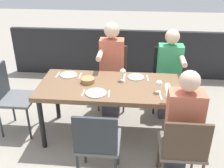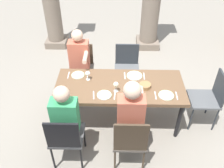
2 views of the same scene
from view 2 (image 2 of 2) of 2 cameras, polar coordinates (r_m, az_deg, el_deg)
name	(u,v)px [view 2 (image 2 of 2)]	position (r m, az deg, el deg)	size (l,w,h in m)	color
ground_plane	(119,119)	(4.19, 1.60, -8.13)	(16.00, 16.00, 0.00)	gray
dining_table	(120,88)	(3.73, 1.78, -1.03)	(1.93, 0.81, 0.74)	brown
chair_west_north	(81,65)	(4.52, -7.12, 4.33)	(0.44, 0.44, 0.89)	#6A6158
chair_west_south	(66,137)	(3.31, -10.63, -11.88)	(0.44, 0.44, 0.92)	#4F4F50
chair_mid_north	(127,65)	(4.48, 3.45, 4.29)	(0.44, 0.44, 0.90)	#5B5E61
chair_mid_south	(130,139)	(3.26, 4.16, -12.57)	(0.44, 0.44, 0.93)	#6A6158
chair_head_east	(210,96)	(4.08, 21.63, -2.66)	(0.44, 0.44, 0.93)	#5B5E61
diner_woman_green	(79,64)	(4.29, -7.52, 4.70)	(0.35, 0.49, 1.28)	#3F3F4C
diner_man_white	(67,118)	(3.33, -10.39, -7.84)	(0.35, 0.49, 1.26)	#3F3F4C
diner_guest_third	(130,117)	(3.24, 4.25, -7.62)	(0.35, 0.50, 1.34)	#3F3F4C
plate_0	(78,75)	(3.91, -7.86, 2.09)	(0.21, 0.21, 0.02)	white
wine_glass_0	(88,74)	(3.75, -5.62, 2.39)	(0.08, 0.08, 0.15)	white
fork_0	(69,75)	(3.94, -10.01, 2.04)	(0.02, 0.17, 0.01)	silver
spoon_0	(88,75)	(3.89, -5.66, 2.00)	(0.02, 0.17, 0.01)	silver
plate_1	(104,95)	(3.50, -1.81, -2.54)	(0.21, 0.21, 0.02)	white
wine_glass_1	(116,85)	(3.51, 0.92, -0.16)	(0.08, 0.08, 0.16)	white
fork_1	(94,95)	(3.52, -4.25, -2.57)	(0.02, 0.17, 0.01)	silver
spoon_1	(115,95)	(3.50, 0.65, -2.65)	(0.02, 0.17, 0.01)	silver
plate_2	(134,76)	(3.87, 5.20, 1.95)	(0.24, 0.24, 0.02)	white
fork_2	(125,76)	(3.87, 2.98, 1.91)	(0.02, 0.17, 0.01)	silver
spoon_2	(144,76)	(3.89, 7.40, 1.84)	(0.02, 0.17, 0.01)	silver
plate_3	(166,95)	(3.58, 12.39, -2.56)	(0.22, 0.22, 0.02)	white
fork_3	(155,95)	(3.56, 10.00, -2.61)	(0.02, 0.17, 0.01)	silver
spoon_3	(177,96)	(3.62, 14.71, -2.64)	(0.02, 0.17, 0.01)	silver
bread_basket	(145,86)	(3.66, 7.64, -0.39)	(0.17, 0.17, 0.06)	#9E7547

